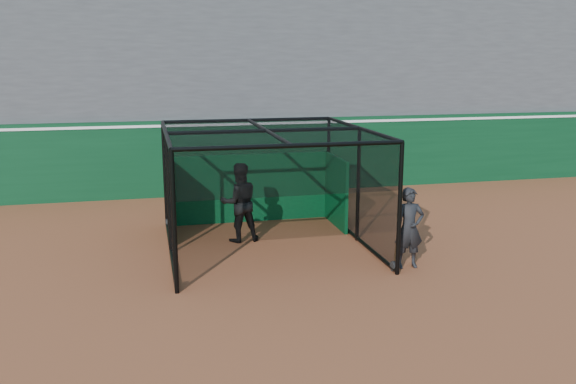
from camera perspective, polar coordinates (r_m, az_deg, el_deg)
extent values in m
plane|color=brown|center=(12.74, 0.26, -8.15)|extent=(120.00, 120.00, 0.00)
cube|color=#0A381C|center=(20.54, -5.25, 3.34)|extent=(50.00, 0.45, 2.50)
cube|color=white|center=(20.40, -5.31, 6.40)|extent=(50.00, 0.50, 0.08)
cube|color=#4C4C4F|center=(24.14, -6.69, 10.93)|extent=(50.00, 7.85, 7.75)
cube|color=#074922|center=(16.92, -3.58, 0.38)|extent=(4.48, 0.10, 1.90)
cylinder|color=black|center=(12.38, -10.41, -8.46)|extent=(0.08, 0.22, 0.22)
cylinder|color=black|center=(13.35, 9.84, -6.86)|extent=(0.08, 0.22, 0.22)
cylinder|color=black|center=(16.83, -11.24, -2.86)|extent=(0.08, 0.22, 0.22)
cylinder|color=black|center=(17.56, 3.92, -2.00)|extent=(0.08, 0.22, 0.22)
imported|color=black|center=(15.10, -4.57, -0.98)|extent=(1.03, 0.84, 1.97)
imported|color=black|center=(13.44, 11.28, -3.33)|extent=(0.66, 0.45, 1.77)
cylinder|color=#593819|center=(13.48, 10.16, -4.72)|extent=(0.15, 0.34, 0.89)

